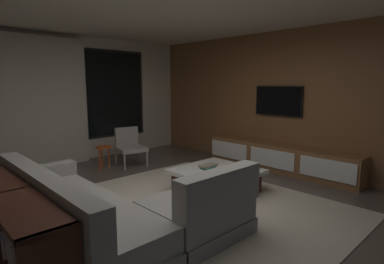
# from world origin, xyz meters

# --- Properties ---
(floor) EXTENTS (9.20, 9.20, 0.00)m
(floor) POSITION_xyz_m (0.00, 0.00, 0.00)
(floor) COLOR #564C44
(back_wall_with_window) EXTENTS (6.60, 0.30, 2.70)m
(back_wall_with_window) POSITION_xyz_m (-0.06, 3.62, 1.34)
(back_wall_with_window) COLOR beige
(back_wall_with_window) RESTS_ON floor
(media_wall) EXTENTS (0.12, 7.80, 2.70)m
(media_wall) POSITION_xyz_m (3.06, 0.00, 1.35)
(media_wall) COLOR brown
(media_wall) RESTS_ON floor
(area_rug) EXTENTS (3.20, 3.80, 0.01)m
(area_rug) POSITION_xyz_m (0.35, -0.10, 0.01)
(area_rug) COLOR beige
(area_rug) RESTS_ON floor
(sectional_couch) EXTENTS (1.98, 2.50, 0.82)m
(sectional_couch) POSITION_xyz_m (-0.93, -0.08, 0.29)
(sectional_couch) COLOR gray
(sectional_couch) RESTS_ON floor
(coffee_table) EXTENTS (1.16, 1.16, 0.36)m
(coffee_table) POSITION_xyz_m (1.02, 0.13, 0.19)
(coffee_table) COLOR #452116
(coffee_table) RESTS_ON floor
(book_stack_on_coffee_table) EXTENTS (0.30, 0.16, 0.06)m
(book_stack_on_coffee_table) POSITION_xyz_m (0.99, 0.28, 0.40)
(book_stack_on_coffee_table) COLOR teal
(book_stack_on_coffee_table) RESTS_ON coffee_table
(accent_chair_near_window) EXTENTS (0.64, 0.65, 0.78)m
(accent_chair_near_window) POSITION_xyz_m (0.94, 2.48, 0.43)
(accent_chair_near_window) COLOR #B2ADA0
(accent_chair_near_window) RESTS_ON floor
(side_stool) EXTENTS (0.32, 0.32, 0.46)m
(side_stool) POSITION_xyz_m (0.40, 2.56, 0.37)
(side_stool) COLOR #BF4C1E
(side_stool) RESTS_ON floor
(media_console) EXTENTS (0.46, 3.10, 0.52)m
(media_console) POSITION_xyz_m (2.77, 0.05, 0.25)
(media_console) COLOR brown
(media_console) RESTS_ON floor
(mounted_tv) EXTENTS (0.05, 1.00, 0.58)m
(mounted_tv) POSITION_xyz_m (2.95, 0.25, 1.35)
(mounted_tv) COLOR black
(console_table_behind_couch) EXTENTS (0.40, 2.10, 0.74)m
(console_table_behind_couch) POSITION_xyz_m (-1.85, 0.05, 0.41)
(console_table_behind_couch) COLOR #452116
(console_table_behind_couch) RESTS_ON floor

